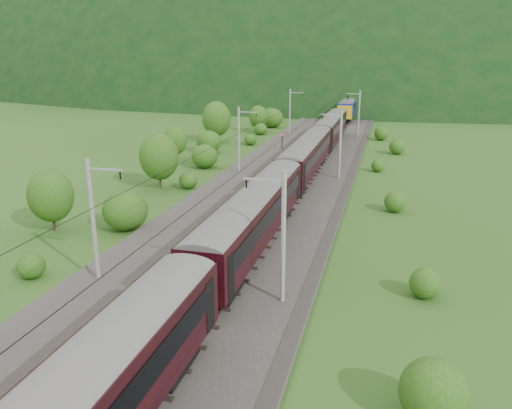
# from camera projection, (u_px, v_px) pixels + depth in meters

# --- Properties ---
(ground) EXTENTS (600.00, 600.00, 0.00)m
(ground) POSITION_uv_depth(u_px,v_px,m) (186.00, 293.00, 31.50)
(ground) COLOR #2C4E18
(ground) RESTS_ON ground
(railbed) EXTENTS (14.00, 220.00, 0.30)m
(railbed) POSITION_uv_depth(u_px,v_px,m) (234.00, 237.00, 40.69)
(railbed) COLOR #38332D
(railbed) RESTS_ON ground
(track_left) EXTENTS (2.40, 220.00, 0.27)m
(track_left) POSITION_uv_depth(u_px,v_px,m) (206.00, 232.00, 41.22)
(track_left) COLOR brown
(track_left) RESTS_ON railbed
(track_right) EXTENTS (2.40, 220.00, 0.27)m
(track_right) POSITION_uv_depth(u_px,v_px,m) (262.00, 237.00, 40.03)
(track_right) COLOR brown
(track_right) RESTS_ON railbed
(catenary_left) EXTENTS (2.54, 192.28, 8.00)m
(catenary_left) POSITION_uv_depth(u_px,v_px,m) (239.00, 138.00, 61.27)
(catenary_left) COLOR gray
(catenary_left) RESTS_ON railbed
(catenary_right) EXTENTS (2.54, 192.28, 8.00)m
(catenary_right) POSITION_uv_depth(u_px,v_px,m) (340.00, 143.00, 58.24)
(catenary_right) COLOR gray
(catenary_right) RESTS_ON railbed
(overhead_wires) EXTENTS (4.83, 198.00, 0.03)m
(overhead_wires) POSITION_uv_depth(u_px,v_px,m) (233.00, 153.00, 38.67)
(overhead_wires) COLOR black
(overhead_wires) RESTS_ON ground
(mountain_main) EXTENTS (504.00, 360.00, 244.00)m
(mountain_main) POSITION_uv_depth(u_px,v_px,m) (371.00, 81.00, 271.74)
(mountain_main) COLOR black
(mountain_main) RESTS_ON ground
(mountain_ridge) EXTENTS (336.00, 280.00, 132.00)m
(mountain_ridge) POSITION_uv_depth(u_px,v_px,m) (193.00, 75.00, 338.44)
(mountain_ridge) COLOR black
(mountain_ridge) RESTS_ON ground
(train) EXTENTS (3.07, 148.10, 5.34)m
(train) POSITION_uv_depth(u_px,v_px,m) (286.00, 173.00, 47.44)
(train) COLOR black
(train) RESTS_ON ground
(hazard_post_near) EXTENTS (0.18, 0.18, 1.71)m
(hazard_post_near) POSITION_uv_depth(u_px,v_px,m) (279.00, 173.00, 57.77)
(hazard_post_near) COLOR red
(hazard_post_near) RESTS_ON railbed
(hazard_post_far) EXTENTS (0.18, 0.18, 1.71)m
(hazard_post_far) POSITION_uv_depth(u_px,v_px,m) (307.00, 148.00, 72.94)
(hazard_post_far) COLOR red
(hazard_post_far) RESTS_ON railbed
(signal) EXTENTS (0.25, 0.25, 2.22)m
(signal) POSITION_uv_depth(u_px,v_px,m) (282.00, 140.00, 77.22)
(signal) COLOR black
(signal) RESTS_ON railbed
(vegetation_left) EXTENTS (13.05, 145.86, 6.90)m
(vegetation_left) POSITION_uv_depth(u_px,v_px,m) (134.00, 174.00, 51.52)
(vegetation_left) COLOR #284F15
(vegetation_left) RESTS_ON ground
(vegetation_right) EXTENTS (6.47, 106.39, 3.21)m
(vegetation_right) POSITION_uv_depth(u_px,v_px,m) (401.00, 330.00, 24.93)
(vegetation_right) COLOR #284F15
(vegetation_right) RESTS_ON ground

